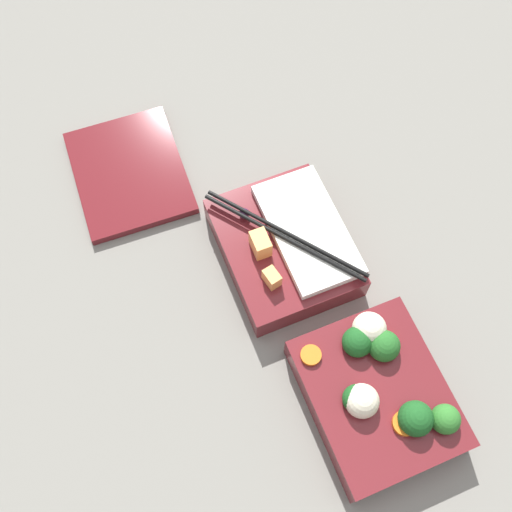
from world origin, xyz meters
TOP-DOWN VIEW (x-y plane):
  - ground_plane at (0.00, 0.00)m, footprint 3.00×3.00m
  - bento_tray_vegetable at (-0.09, -0.00)m, footprint 0.18×0.15m
  - bento_tray_rice at (0.12, 0.02)m, footprint 0.19×0.15m
  - bento_lid at (0.31, 0.17)m, footprint 0.19×0.15m

SIDE VIEW (x-z plane):
  - ground_plane at x=0.00m, z-range 0.00..0.00m
  - bento_lid at x=0.31m, z-range 0.00..0.01m
  - bento_tray_rice at x=0.12m, z-range -0.01..0.06m
  - bento_tray_vegetable at x=-0.09m, z-range -0.01..0.06m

